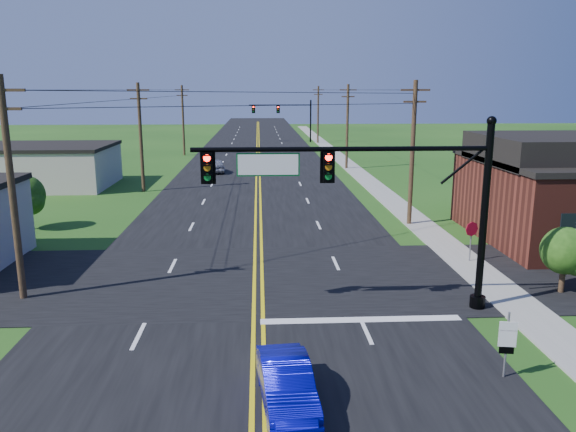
{
  "coord_description": "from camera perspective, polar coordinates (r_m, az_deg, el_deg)",
  "views": [
    {
      "loc": [
        0.26,
        -12.37,
        8.41
      ],
      "look_at": [
        1.43,
        10.0,
        3.36
      ],
      "focal_mm": 35.0,
      "sensor_mm": 36.0,
      "label": 1
    }
  ],
  "objects": [
    {
      "name": "road_main",
      "position": [
        62.93,
        -3.22,
        5.02
      ],
      "size": [
        16.0,
        220.0,
        0.04
      ],
      "primitive_type": "cube",
      "color": "black",
      "rests_on": "ground"
    },
    {
      "name": "road_cross",
      "position": [
        25.77,
        -3.43,
        -6.32
      ],
      "size": [
        70.0,
        10.0,
        0.04
      ],
      "primitive_type": "cube",
      "color": "black",
      "rests_on": "ground"
    },
    {
      "name": "sidewalk",
      "position": [
        54.01,
        7.98,
        3.66
      ],
      "size": [
        2.0,
        160.0,
        0.08
      ],
      "primitive_type": "cube",
      "color": "gray",
      "rests_on": "ground"
    },
    {
      "name": "signal_mast_main",
      "position": [
        21.09,
        8.21,
        2.57
      ],
      "size": [
        11.3,
        0.6,
        7.48
      ],
      "color": "black",
      "rests_on": "ground"
    },
    {
      "name": "signal_mast_far",
      "position": [
        92.54,
        -0.42,
        10.31
      ],
      "size": [
        10.98,
        0.6,
        7.48
      ],
      "color": "black",
      "rests_on": "ground"
    },
    {
      "name": "cream_bldg_far",
      "position": [
        54.32,
        -23.82,
        4.69
      ],
      "size": [
        12.2,
        9.2,
        3.7
      ],
      "color": "#C0B1A4",
      "rests_on": "ground"
    },
    {
      "name": "utility_pole_left_a",
      "position": [
        24.68,
        -26.28,
        2.78
      ],
      "size": [
        1.8,
        0.28,
        9.0
      ],
      "color": "#352418",
      "rests_on": "ground"
    },
    {
      "name": "utility_pole_left_b",
      "position": [
        48.5,
        -14.74,
        7.93
      ],
      "size": [
        1.8,
        0.28,
        9.0
      ],
      "color": "#352418",
      "rests_on": "ground"
    },
    {
      "name": "utility_pole_left_c",
      "position": [
        75.1,
        -10.62,
        9.67
      ],
      "size": [
        1.8,
        0.28,
        9.0
      ],
      "color": "#352418",
      "rests_on": "ground"
    },
    {
      "name": "utility_pole_right_a",
      "position": [
        35.86,
        12.53,
        6.49
      ],
      "size": [
        1.8,
        0.28,
        9.0
      ],
      "color": "#352418",
      "rests_on": "ground"
    },
    {
      "name": "utility_pole_right_b",
      "position": [
        61.23,
        6.05,
        9.18
      ],
      "size": [
        1.8,
        0.28,
        9.0
      ],
      "color": "#352418",
      "rests_on": "ground"
    },
    {
      "name": "utility_pole_right_c",
      "position": [
        90.95,
        3.08,
        10.36
      ],
      "size": [
        1.8,
        0.28,
        9.0
      ],
      "color": "#352418",
      "rests_on": "ground"
    },
    {
      "name": "tree_right_back",
      "position": [
        41.88,
        19.16,
        4.02
      ],
      "size": [
        3.0,
        3.0,
        4.1
      ],
      "color": "#352418",
      "rests_on": "ground"
    },
    {
      "name": "shrub_corner",
      "position": [
        26.15,
        26.33,
        -3.19
      ],
      "size": [
        2.0,
        2.0,
        2.86
      ],
      "color": "#352418",
      "rests_on": "ground"
    },
    {
      "name": "tree_left",
      "position": [
        37.73,
        -25.17,
        1.95
      ],
      "size": [
        2.4,
        2.4,
        3.37
      ],
      "color": "#352418",
      "rests_on": "ground"
    },
    {
      "name": "blue_car",
      "position": [
        15.83,
        -0.16,
        -16.77
      ],
      "size": [
        1.68,
        3.92,
        1.26
      ],
      "primitive_type": "imported",
      "rotation": [
        0.0,
        0.0,
        0.09
      ],
      "color": "#0707A0",
      "rests_on": "ground"
    },
    {
      "name": "distant_car",
      "position": [
        58.77,
        -7.34,
        5.06
      ],
      "size": [
        2.25,
        4.31,
        1.4
      ],
      "primitive_type": "imported",
      "rotation": [
        0.0,
        0.0,
        3.29
      ],
      "color": "#A1A2A6",
      "rests_on": "ground"
    },
    {
      "name": "route_sign",
      "position": [
        18.08,
        21.37,
        -11.68
      ],
      "size": [
        0.52,
        0.12,
        2.09
      ],
      "rotation": [
        0.0,
        0.0,
        -0.16
      ],
      "color": "slate",
      "rests_on": "ground"
    },
    {
      "name": "stop_sign",
      "position": [
        29.13,
        18.14,
        -1.67
      ],
      "size": [
        0.71,
        0.28,
        2.08
      ],
      "rotation": [
        0.0,
        0.0,
        0.33
      ],
      "color": "slate",
      "rests_on": "ground"
    }
  ]
}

